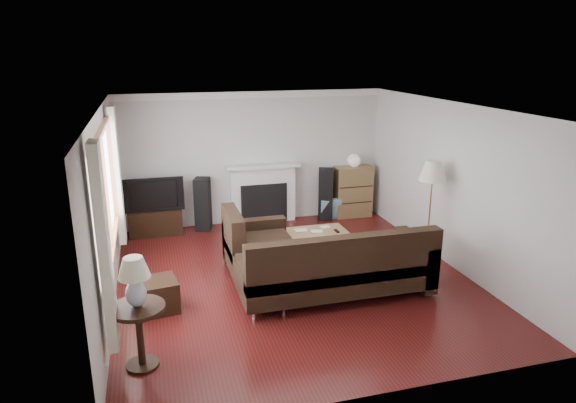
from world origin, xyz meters
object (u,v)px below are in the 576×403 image
object	(u,v)px
sectional_sofa	(335,263)
side_table	(140,337)
bookshelf	(353,192)
tv_stand	(156,222)
floor_lamp	(430,213)
coffee_table	(315,242)

from	to	relation	value
sectional_sofa	side_table	xyz separation A→B (m)	(-2.55, -1.03, -0.11)
bookshelf	tv_stand	bearing A→B (deg)	-179.55
bookshelf	floor_lamp	xyz separation A→B (m)	(0.23, -2.49, 0.31)
floor_lamp	tv_stand	bearing A→B (deg)	148.88
bookshelf	coffee_table	xyz separation A→B (m)	(-1.34, -1.67, -0.31)
tv_stand	side_table	bearing A→B (deg)	-93.62
sectional_sofa	side_table	bearing A→B (deg)	-158.03
tv_stand	floor_lamp	bearing A→B (deg)	-31.12
coffee_table	side_table	distance (m)	3.74
tv_stand	bookshelf	distance (m)	3.86
bookshelf	floor_lamp	bearing A→B (deg)	-84.66
tv_stand	coffee_table	size ratio (longest dim) A/B	0.93
bookshelf	coffee_table	size ratio (longest dim) A/B	1.00
bookshelf	side_table	world-z (taller)	bookshelf
coffee_table	tv_stand	bearing A→B (deg)	146.70
bookshelf	side_table	size ratio (longest dim) A/B	1.43
bookshelf	side_table	xyz separation A→B (m)	(-4.11, -4.18, -0.15)
bookshelf	floor_lamp	world-z (taller)	floor_lamp
bookshelf	sectional_sofa	xyz separation A→B (m)	(-1.56, -3.14, -0.05)
tv_stand	floor_lamp	size ratio (longest dim) A/B	0.58
side_table	bookshelf	bearing A→B (deg)	45.44
tv_stand	sectional_sofa	bearing A→B (deg)	-53.66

